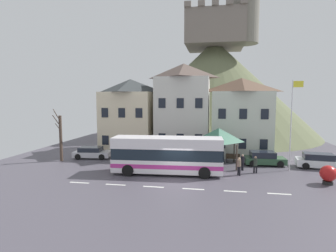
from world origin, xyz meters
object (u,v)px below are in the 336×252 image
Objects in this scene: bus_shelter at (219,135)px; pedestrian_00 at (218,161)px; hilltop_castle at (214,86)px; bare_tree_00 at (61,137)px; transit_bus at (167,155)px; parked_car_00 at (92,153)px; pedestrian_02 at (239,165)px; parked_car_01 at (320,161)px; townhouse_01 at (183,109)px; parked_car_02 at (264,158)px; flagpole at (292,120)px; townhouse_02 at (241,117)px; pedestrian_03 at (243,161)px; townhouse_00 at (131,115)px; public_bench at (233,158)px; harbour_buoy at (328,174)px; pedestrian_01 at (255,164)px.

pedestrian_00 is at bearing -90.98° from bus_shelter.
hilltop_castle is 30.56m from bare_tree_00.
hilltop_castle is 29.43m from transit_bus.
parked_car_00 is 16.25m from pedestrian_02.
bare_tree_00 is at bearing 175.34° from pedestrian_00.
parked_car_01 is 2.89× the size of pedestrian_00.
transit_bus is at bearing -91.59° from townhouse_01.
townhouse_01 is at bearing 29.54° from bare_tree_00.
bare_tree_00 is (-18.22, 2.44, 1.63)m from pedestrian_02.
flagpole is (1.99, -1.88, 4.06)m from parked_car_02.
pedestrian_03 is at bearing -93.13° from townhouse_02.
townhouse_00 is 1.10× the size of flagpole.
parked_car_00 is 0.51× the size of flagpole.
townhouse_02 is 5.64m from public_bench.
townhouse_02 is 5.71× the size of pedestrian_02.
pedestrian_03 is at bearing 17.59° from pedestrian_00.
parked_car_00 is 2.85× the size of public_bench.
townhouse_01 is at bearing 122.26° from pedestrian_02.
townhouse_02 is at bearing 8.65° from parked_car_00.
pedestrian_00 reaches higher than parked_car_01.
townhouse_00 reaches higher than pedestrian_03.
hilltop_castle is (10.44, 18.05, 4.48)m from townhouse_00.
pedestrian_03 is at bearing 152.43° from harbour_buoy.
bare_tree_00 reaches higher than harbour_buoy.
pedestrian_01 is at bearing -66.91° from public_bench.
pedestrian_00 is at bearing -88.85° from hilltop_castle.
hilltop_castle is 27.82m from pedestrian_00.
transit_bus is 4.78m from pedestrian_00.
townhouse_01 is at bearing -101.23° from hilltop_castle.
pedestrian_00 reaches higher than parked_car_02.
pedestrian_01 is 1.82m from pedestrian_02.
townhouse_02 is at bearing -80.53° from hilltop_castle.
pedestrian_02 is at bearing -85.25° from hilltop_castle.
parked_car_02 is 2.63× the size of pedestrian_01.
pedestrian_03 reaches higher than parked_car_02.
pedestrian_01 is (3.27, -0.07, -0.07)m from pedestrian_00.
pedestrian_00 is 2.34m from pedestrian_03.
townhouse_01 is at bearing 175.06° from townhouse_02.
parked_car_02 reaches higher than parked_car_00.
flagpole reaches higher than public_bench.
townhouse_00 reaches higher than transit_bus.
townhouse_02 reaches higher than pedestrian_02.
hilltop_castle is at bearing 91.35° from bus_shelter.
pedestrian_01 is at bearing -114.66° from parked_car_02.
parked_car_02 is at bearing -77.71° from hilltop_castle.
townhouse_02 is 1.09× the size of flagpole.
bus_shelter is at bearing -171.57° from parked_car_02.
pedestrian_01 is (3.81, -26.68, -8.18)m from hilltop_castle.
hilltop_castle reaches higher than pedestrian_01.
townhouse_00 reaches higher than bare_tree_00.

